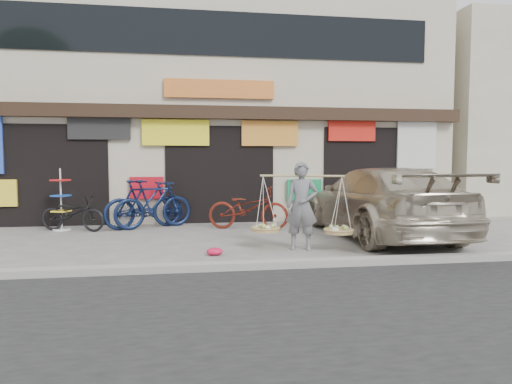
{
  "coord_description": "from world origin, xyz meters",
  "views": [
    {
      "loc": [
        -0.92,
        -9.23,
        1.78
      ],
      "look_at": [
        0.62,
        0.9,
        1.04
      ],
      "focal_mm": 32.0,
      "sensor_mm": 36.0,
      "label": 1
    }
  ],
  "objects": [
    {
      "name": "suv",
      "position": [
        3.46,
        0.7,
        0.8
      ],
      "size": [
        2.46,
        5.58,
        1.59
      ],
      "rotation": [
        0.0,
        0.0,
        3.18
      ],
      "color": "#B6A992",
      "rests_on": "ground"
    },
    {
      "name": "bike_3",
      "position": [
        -2.02,
        2.72,
        0.63
      ],
      "size": [
        2.14,
        1.41,
        1.25
      ],
      "primitive_type": "imported",
      "rotation": [
        0.0,
        0.0,
        2.0
      ],
      "color": "#111C3E",
      "rests_on": "ground"
    },
    {
      "name": "ground",
      "position": [
        0.0,
        0.0,
        0.0
      ],
      "size": [
        70.0,
        70.0,
        0.0
      ],
      "primitive_type": "plane",
      "color": "gray",
      "rests_on": "ground"
    },
    {
      "name": "kerb",
      "position": [
        0.0,
        -2.0,
        0.06
      ],
      "size": [
        70.0,
        0.25,
        0.12
      ],
      "primitive_type": "cube",
      "color": "gray",
      "rests_on": "ground"
    },
    {
      "name": "red_bag",
      "position": [
        -0.43,
        -0.86,
        0.07
      ],
      "size": [
        0.31,
        0.25,
        0.14
      ],
      "primitive_type": "ellipsoid",
      "color": "red",
      "rests_on": "ground"
    },
    {
      "name": "bike_1",
      "position": [
        -1.77,
        2.72,
        0.63
      ],
      "size": [
        2.14,
        1.41,
        1.25
      ],
      "primitive_type": "imported",
      "rotation": [
        0.0,
        0.0,
        2.0
      ],
      "color": "#111C3E",
      "rests_on": "ground"
    },
    {
      "name": "shophouse_block",
      "position": [
        -0.0,
        6.42,
        3.45
      ],
      "size": [
        14.0,
        6.32,
        7.0
      ],
      "color": "#C2B69D",
      "rests_on": "ground"
    },
    {
      "name": "display_rack",
      "position": [
        -4.04,
        2.71,
        0.62
      ],
      "size": [
        0.46,
        0.46,
        1.55
      ],
      "rotation": [
        0.0,
        0.0,
        -0.3
      ],
      "color": "silver",
      "rests_on": "ground"
    },
    {
      "name": "bike_0",
      "position": [
        -3.72,
        2.52,
        0.44
      ],
      "size": [
        1.78,
        1.11,
        0.89
      ],
      "primitive_type": "imported",
      "rotation": [
        0.0,
        0.0,
        1.24
      ],
      "color": "black",
      "rests_on": "ground"
    },
    {
      "name": "bike_2",
      "position": [
        0.62,
        2.19,
        0.54
      ],
      "size": [
        2.17,
        1.27,
        1.08
      ],
      "primitive_type": "imported",
      "rotation": [
        0.0,
        0.0,
        1.28
      ],
      "color": "#5E1A10",
      "rests_on": "ground"
    },
    {
      "name": "street_vendor",
      "position": [
        1.3,
        -0.57,
        0.8
      ],
      "size": [
        1.92,
        1.02,
        1.73
      ],
      "rotation": [
        0.0,
        0.0,
        -0.33
      ],
      "color": "slate",
      "rests_on": "ground"
    }
  ]
}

